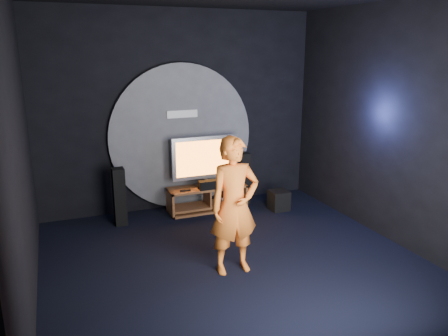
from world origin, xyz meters
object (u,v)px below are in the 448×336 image
Objects in this scene: tower_speaker_right at (244,178)px; subwoofer at (279,200)px; tv at (206,159)px; tower_speaker_left at (119,197)px; media_console at (208,200)px; player at (234,206)px.

tower_speaker_right is 2.71× the size of subwoofer.
tv is at bearing 156.81° from subwoofer.
tower_speaker_left is 2.35m from tower_speaker_right.
media_console is 1.15× the size of tv.
player reaches higher than tv.
tower_speaker_left is (-1.56, -0.09, 0.29)m from media_console.
tower_speaker_right is at bearing 63.40° from player.
tower_speaker_right is (0.77, 0.15, 0.29)m from media_console.
media_console is 1.29m from subwoofer.
player reaches higher than tower_speaker_left.
player reaches higher than media_console.
tv reaches higher than tower_speaker_right.
tv is 1.52m from subwoofer.
tv is 0.91m from tower_speaker_right.
player is at bearing -61.97° from tower_speaker_left.
tv reaches higher than media_console.
tower_speaker_left is at bearing -174.17° from tv.
tv is 2.33m from player.
tv reaches higher than tower_speaker_left.
subwoofer is 0.20× the size of player.
tower_speaker_left is 0.54× the size of player.
tower_speaker_right is (0.78, 0.08, -0.46)m from tv.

